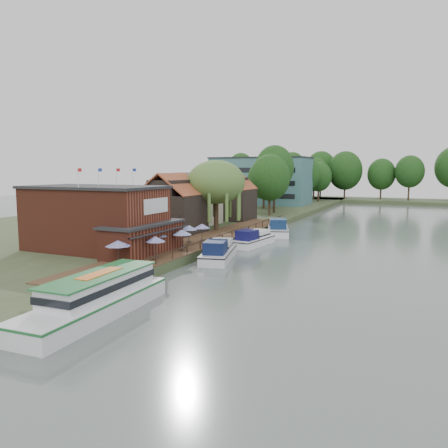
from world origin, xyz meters
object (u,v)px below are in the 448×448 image
at_px(willow, 216,196).
at_px(cruiser_1, 253,237).
at_px(pub, 109,219).
at_px(umbrella_5, 202,233).
at_px(hotel_block, 261,181).
at_px(umbrella_3, 182,240).
at_px(umbrella_0, 118,253).
at_px(cruiser_2, 278,226).
at_px(swan, 124,290).
at_px(tour_boat, 94,295).
at_px(cottage_c, 232,196).
at_px(umbrella_2, 159,243).
at_px(cruiser_0, 219,249).
at_px(umbrella_4, 189,235).
at_px(cottage_b, 188,199).
at_px(umbrella_1, 156,248).
at_px(cottage_a, 172,203).

bearing_deg(willow, cruiser_1, -30.33).
xyz_separation_m(pub, umbrella_5, (7.04, 8.66, -2.36)).
bearing_deg(cruiser_1, hotel_block, 115.53).
xyz_separation_m(umbrella_3, cruiser_1, (3.64, 12.54, -1.16)).
height_order(umbrella_0, cruiser_2, umbrella_0).
bearing_deg(willow, swan, -78.69).
height_order(umbrella_5, swan, umbrella_5).
relative_size(willow, tour_boat, 0.78).
distance_m(cottage_c, umbrella_3, 32.02).
distance_m(umbrella_2, cruiser_0, 6.76).
relative_size(cottage_c, umbrella_2, 3.58).
relative_size(umbrella_4, cruiser_2, 0.22).
distance_m(cottage_b, umbrella_0, 32.39).
relative_size(willow, umbrella_5, 4.39).
relative_size(umbrella_1, cruiser_2, 0.22).
relative_size(cruiser_2, tour_boat, 0.80).
bearing_deg(pub, umbrella_0, -45.22).
relative_size(hotel_block, cottage_c, 2.99).
xyz_separation_m(willow, swan, (6.00, -30.00, -5.99)).
height_order(hotel_block, cottage_c, hotel_block).
bearing_deg(swan, pub, 133.53).
bearing_deg(umbrella_1, swan, -75.54).
bearing_deg(hotel_block, umbrella_5, -76.44).
xyz_separation_m(pub, umbrella_1, (7.49, -2.20, -2.36)).
bearing_deg(umbrella_1, cruiser_2, 83.05).
xyz_separation_m(umbrella_5, cruiser_2, (3.96, 17.97, -0.97)).
relative_size(cottage_b, cruiser_2, 0.89).
xyz_separation_m(umbrella_5, tour_boat, (4.22, -24.12, -0.82)).
bearing_deg(cruiser_2, pub, -130.89).
distance_m(cottage_c, willow, 14.46).
xyz_separation_m(umbrella_1, umbrella_5, (-0.45, 10.86, 0.00)).
distance_m(cottage_a, umbrella_3, 14.98).
bearing_deg(umbrella_1, cruiser_1, 78.43).
height_order(cottage_a, cruiser_0, cottage_a).
xyz_separation_m(umbrella_4, tour_boat, (4.99, -22.20, -0.82)).
bearing_deg(swan, cruiser_2, 87.65).
xyz_separation_m(umbrella_2, cruiser_0, (5.00, 4.43, -1.07)).
bearing_deg(umbrella_2, swan, -71.60).
height_order(cottage_b, cruiser_0, cottage_b).
height_order(hotel_block, cruiser_0, hotel_block).
bearing_deg(umbrella_0, tour_boat, -60.22).
distance_m(pub, cruiser_1, 19.43).
bearing_deg(umbrella_2, umbrella_1, -62.07).
bearing_deg(umbrella_2, cottage_a, 115.92).
bearing_deg(umbrella_1, umbrella_0, -116.54).
height_order(cottage_a, umbrella_3, cottage_a).
relative_size(willow, umbrella_3, 4.39).
xyz_separation_m(umbrella_2, swan, (3.58, -10.76, -2.07)).
distance_m(umbrella_1, umbrella_5, 10.87).
xyz_separation_m(umbrella_2, umbrella_3, (1.56, 2.25, 0.00)).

